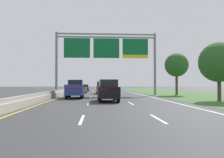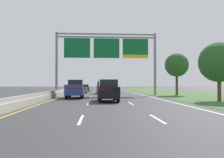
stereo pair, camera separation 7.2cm
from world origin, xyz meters
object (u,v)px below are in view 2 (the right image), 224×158
Objects in this scene: overhead_sign_gantry at (106,51)px; car_navy_left_lane_sedan at (85,88)px; car_gold_left_lane_sedan at (82,89)px; roadside_tree_mid at (177,65)px; car_grey_centre_lane_suv at (102,87)px; roadside_tree_near at (219,62)px; pickup_truck_blue at (75,89)px; car_black_centre_lane_suv at (108,90)px.

overhead_sign_gantry is 21.20m from car_navy_left_lane_sedan.
roadside_tree_mid is (14.78, -9.88, 3.70)m from car_gold_left_lane_sedan.
roadside_tree_mid reaches higher than car_grey_centre_lane_suv.
roadside_tree_mid is at bearing 90.74° from roadside_tree_near.
pickup_truck_blue is 0.86× the size of roadside_tree_mid.
pickup_truck_blue is at bearing -158.21° from roadside_tree_mid.
car_grey_centre_lane_suv is at bearing 94.81° from overhead_sign_gantry.
overhead_sign_gantry is 16.45m from roadside_tree_near.
roadside_tree_near is at bearing -93.00° from car_black_centre_lane_suv.
overhead_sign_gantry is 3.39× the size of car_navy_left_lane_sedan.
overhead_sign_gantry is 2.77× the size of pickup_truck_blue.
car_black_centre_lane_suv is (0.18, -18.13, 0.00)m from car_grey_centre_lane_suv.
roadside_tree_near is 0.93× the size of roadside_tree_mid.
roadside_tree_mid reaches higher than car_black_centre_lane_suv.
overhead_sign_gantry reaches higher than roadside_tree_mid.
car_black_centre_lane_suv is 0.81× the size of roadside_tree_near.
car_black_centre_lane_suv is at bearing -179.15° from car_grey_centre_lane_suv.
car_grey_centre_lane_suv is 18.13m from car_black_centre_lane_suv.
car_black_centre_lane_suv reaches higher than car_gold_left_lane_sedan.
roadside_tree_mid is (-0.15, 11.85, 0.66)m from roadside_tree_near.
car_black_centre_lane_suv is 0.75× the size of roadside_tree_mid.
roadside_tree_mid is (10.54, -0.34, -2.11)m from overhead_sign_gantry.
roadside_tree_mid is at bearing -120.43° from car_grey_centre_lane_suv.
car_gold_left_lane_sedan is 0.94× the size of car_black_centre_lane_suv.
car_gold_left_lane_sedan is 26.54m from roadside_tree_near.
roadside_tree_near is (11.05, -0.30, 2.76)m from car_black_centre_lane_suv.
car_navy_left_lane_sedan is 0.70× the size of roadside_tree_mid.
car_gold_left_lane_sedan is 0.70× the size of roadside_tree_mid.
roadside_tree_near is (11.22, -18.43, 2.76)m from car_grey_centre_lane_suv.
car_navy_left_lane_sedan is at bearing 101.81° from overhead_sign_gantry.
pickup_truck_blue is 26.12m from car_navy_left_lane_sedan.
roadside_tree_near is (10.70, -12.19, -2.77)m from overhead_sign_gantry.
car_navy_left_lane_sedan is (-0.15, 26.12, -0.26)m from pickup_truck_blue.
car_black_centre_lane_suv is at bearing -91.69° from overhead_sign_gantry.
roadside_tree_mid is (10.89, 11.55, 3.42)m from car_black_centre_lane_suv.
car_navy_left_lane_sedan is at bearing -1.67° from car_gold_left_lane_sedan.
car_navy_left_lane_sedan is at bearing 125.94° from roadside_tree_mid.
car_black_centre_lane_suv is (3.68, -5.73, 0.02)m from pickup_truck_blue.
car_grey_centre_lane_suv is 21.75m from roadside_tree_near.
car_black_centre_lane_suv is 11.39m from roadside_tree_near.
overhead_sign_gantry is 3.20× the size of car_grey_centre_lane_suv.
pickup_truck_blue is 1.23× the size of car_navy_left_lane_sedan.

